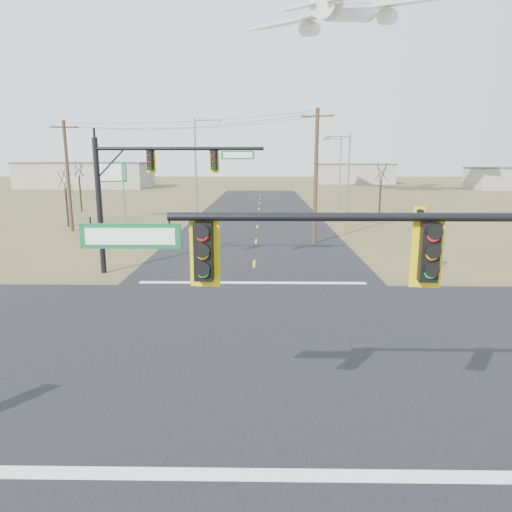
{
  "coord_description": "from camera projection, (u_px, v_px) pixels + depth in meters",
  "views": [
    {
      "loc": [
        0.55,
        -15.78,
        6.42
      ],
      "look_at": [
        0.29,
        1.0,
        2.86
      ],
      "focal_mm": 32.0,
      "sensor_mm": 36.0,
      "label": 1
    }
  ],
  "objects": [
    {
      "name": "pedestal_signal_ne",
      "position": [
        419.0,
        226.0,
        23.79
      ],
      "size": [
        0.62,
        0.53,
        4.06
      ],
      "rotation": [
        0.0,
        0.0,
        -0.19
      ],
      "color": "black",
      "rests_on": "ground"
    },
    {
      "name": "stop_bar_far",
      "position": [
        252.0,
        283.0,
        24.1
      ],
      "size": [
        12.0,
        0.4,
        0.01
      ],
      "primitive_type": "cube",
      "color": "silver",
      "rests_on": "road_ns"
    },
    {
      "name": "jet_airliner",
      "position": [
        347.0,
        8.0,
        68.23
      ],
      "size": [
        31.08,
        31.59,
        14.57
      ],
      "rotation": [
        0.0,
        -0.22,
        1.04
      ],
      "color": "white"
    },
    {
      "name": "streetlight_b",
      "position": [
        339.0,
        168.0,
        61.58
      ],
      "size": [
        2.59,
        0.33,
        9.27
      ],
      "rotation": [
        0.0,
        0.0,
        0.2
      ],
      "color": "gray",
      "rests_on": "ground"
    },
    {
      "name": "warehouse_mid",
      "position": [
        353.0,
        174.0,
        123.46
      ],
      "size": [
        20.0,
        12.0,
        5.0
      ],
      "primitive_type": "cube",
      "color": "#A59E92",
      "rests_on": "ground"
    },
    {
      "name": "bare_tree_a",
      "position": [
        65.0,
        178.0,
        43.27
      ],
      "size": [
        3.19,
        3.19,
        5.9
      ],
      "rotation": [
        0.0,
        0.0,
        -0.43
      ],
      "color": "black",
      "rests_on": "ground"
    },
    {
      "name": "mast_arm_far",
      "position": [
        149.0,
        177.0,
        25.17
      ],
      "size": [
        9.37,
        0.55,
        7.59
      ],
      "rotation": [
        0.0,
        0.0,
        -0.3
      ],
      "color": "black",
      "rests_on": "ground"
    },
    {
      "name": "road_ew",
      "position": [
        248.0,
        337.0,
        16.77
      ],
      "size": [
        160.0,
        14.0,
        0.02
      ],
      "primitive_type": "cube",
      "color": "black",
      "rests_on": "ground"
    },
    {
      "name": "utility_pole_far",
      "position": [
        68.0,
        175.0,
        40.58
      ],
      "size": [
        2.36,
        0.61,
        9.76
      ],
      "rotation": [
        0.0,
        0.0,
        0.21
      ],
      "color": "#4D3821",
      "rests_on": "ground"
    },
    {
      "name": "bare_tree_b",
      "position": [
        78.0,
        168.0,
        55.82
      ],
      "size": [
        3.2,
        3.2,
        6.72
      ],
      "rotation": [
        0.0,
        0.0,
        0.25
      ],
      "color": "black",
      "rests_on": "ground"
    },
    {
      "name": "ground",
      "position": [
        248.0,
        337.0,
        16.77
      ],
      "size": [
        320.0,
        320.0,
        0.0
      ],
      "primitive_type": "plane",
      "color": "brown",
      "rests_on": "ground"
    },
    {
      "name": "road_ns",
      "position": [
        248.0,
        337.0,
        16.77
      ],
      "size": [
        14.0,
        160.0,
        0.02
      ],
      "primitive_type": "cube",
      "color": "black",
      "rests_on": "ground"
    },
    {
      "name": "streetlight_c",
      "position": [
        198.0,
        162.0,
        51.16
      ],
      "size": [
        3.04,
        0.44,
        10.87
      ],
      "rotation": [
        0.0,
        0.0,
        -0.31
      ],
      "color": "gray",
      "rests_on": "ground"
    },
    {
      "name": "utility_pole_near",
      "position": [
        316.0,
        175.0,
        34.39
      ],
      "size": [
        2.37,
        0.95,
        10.13
      ],
      "rotation": [
        0.0,
        0.0,
        -0.34
      ],
      "color": "#4D3821",
      "rests_on": "ground"
    },
    {
      "name": "warehouse_left",
      "position": [
        87.0,
        176.0,
        104.83
      ],
      "size": [
        28.0,
        14.0,
        5.5
      ],
      "primitive_type": "cube",
      "color": "#A59E92",
      "rests_on": "ground"
    },
    {
      "name": "bare_tree_c",
      "position": [
        381.0,
        171.0,
        51.64
      ],
      "size": [
        2.97,
        2.97,
        6.45
      ],
      "rotation": [
        0.0,
        0.0,
        0.09
      ],
      "color": "black",
      "rests_on": "ground"
    },
    {
      "name": "stop_bar_near",
      "position": [
        235.0,
        475.0,
        9.43
      ],
      "size": [
        12.0,
        0.4,
        0.01
      ],
      "primitive_type": "cube",
      "color": "silver",
      "rests_on": "road_ns"
    },
    {
      "name": "streetlight_a",
      "position": [
        346.0,
        176.0,
        42.53
      ],
      "size": [
        2.41,
        0.23,
        8.67
      ],
      "rotation": [
        0.0,
        0.0,
        0.03
      ],
      "color": "gray",
      "rests_on": "ground"
    },
    {
      "name": "highway_sign",
      "position": [
        111.0,
        180.0,
        48.04
      ],
      "size": [
        3.22,
        0.65,
        6.11
      ],
      "rotation": [
        0.0,
        0.0,
        0.18
      ],
      "color": "gray",
      "rests_on": "ground"
    },
    {
      "name": "mast_arm_near",
      "position": [
        422.0,
        274.0,
        8.15
      ],
      "size": [
        10.32,
        0.46,
        6.04
      ],
      "rotation": [
        0.0,
        0.0,
        -0.1
      ],
      "color": "black",
      "rests_on": "ground"
    }
  ]
}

